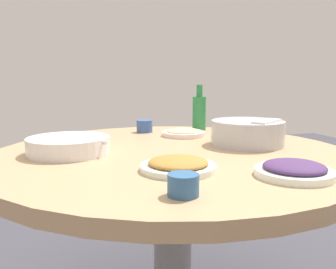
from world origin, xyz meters
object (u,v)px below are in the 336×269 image
dish_tofu_braise (178,165)px  green_bottle (199,112)px  soup_bowl (69,146)px  dish_noodles (184,133)px  dish_eggplant (294,170)px  tea_cup_near (145,126)px  tea_cup_far (183,185)px  round_dining_table (173,180)px  rice_bowl (248,132)px

dish_tofu_braise → green_bottle: 0.81m
soup_bowl → dish_noodles: (0.24, -0.52, -0.01)m
dish_eggplant → green_bottle: size_ratio=0.93×
soup_bowl → tea_cup_near: size_ratio=3.68×
soup_bowl → dish_eggplant: 0.75m
soup_bowl → dish_tofu_braise: (-0.33, -0.29, -0.01)m
tea_cup_far → green_bottle: bearing=-24.7°
green_bottle → dish_tofu_braise: bearing=153.0°
round_dining_table → tea_cup_near: (0.46, -0.01, 0.14)m
dish_tofu_braise → dish_eggplant: dish_eggplant is taller
dish_eggplant → green_bottle: (0.87, -0.09, 0.07)m
round_dining_table → dish_noodles: (0.30, -0.15, 0.13)m
dish_eggplant → tea_cup_far: size_ratio=2.93×
dish_tofu_braise → tea_cup_far: size_ratio=3.04×
round_dining_table → soup_bowl: (0.06, 0.36, 0.14)m
dish_noodles → green_bottle: 0.21m
dish_noodles → dish_tofu_braise: bearing=158.2°
soup_bowl → tea_cup_far: (-0.54, -0.23, -0.00)m
soup_bowl → green_bottle: green_bottle is taller
rice_bowl → dish_tofu_braise: size_ratio=1.29×
tea_cup_near → green_bottle: bearing=-93.4°
round_dining_table → green_bottle: (0.45, -0.29, 0.20)m
dish_tofu_braise → dish_noodles: 0.61m
green_bottle → tea_cup_far: bearing=155.3°
green_bottle → tea_cup_near: 0.29m
dish_eggplant → green_bottle: bearing=-5.7°
rice_bowl → dish_noodles: size_ratio=1.45×
dish_noodles → rice_bowl: bearing=-150.4°
round_dining_table → dish_eggplant: size_ratio=6.12×
dish_eggplant → rice_bowl: bearing=-14.2°
tea_cup_near → tea_cup_far: (-0.94, 0.15, -0.00)m
rice_bowl → soup_bowl: (0.05, 0.68, -0.02)m
rice_bowl → green_bottle: (0.43, 0.02, 0.04)m
dish_tofu_braise → dish_noodles: dish_tofu_braise is taller
soup_bowl → dish_noodles: bearing=-65.3°
dish_tofu_braise → tea_cup_far: bearing=163.4°
round_dining_table → tea_cup_far: tea_cup_far is taller
rice_bowl → dish_tofu_braise: rice_bowl is taller
round_dining_table → green_bottle: 0.57m
round_dining_table → dish_noodles: bearing=-27.0°
dish_tofu_braise → tea_cup_near: 0.74m
round_dining_table → dish_tofu_braise: 0.31m
green_bottle → tea_cup_far: green_bottle is taller
dish_tofu_braise → dish_noodles: size_ratio=1.12×
rice_bowl → dish_eggplant: bearing=165.8°
dish_tofu_braise → dish_eggplant: 0.32m
rice_bowl → dish_noodles: bearing=29.6°
dish_tofu_braise → tea_cup_far: (-0.21, 0.06, 0.01)m
green_bottle → tea_cup_far: 1.02m
round_dining_table → tea_cup_near: bearing=-1.3°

